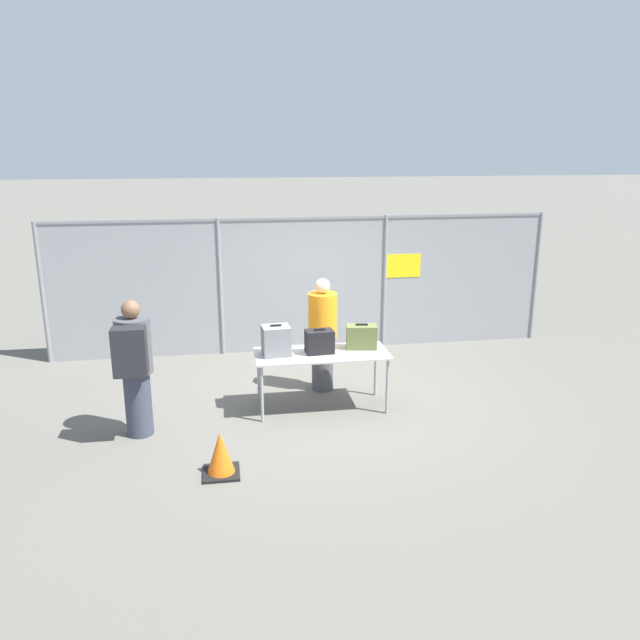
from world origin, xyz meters
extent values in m
plane|color=#605E56|center=(0.00, 0.00, 0.00)|extent=(120.00, 120.00, 0.00)
cylinder|color=gray|center=(-4.15, 2.34, 1.14)|extent=(0.07, 0.07, 2.27)
cylinder|color=gray|center=(-1.38, 2.34, 1.14)|extent=(0.07, 0.07, 2.27)
cylinder|color=gray|center=(1.38, 2.34, 1.14)|extent=(0.07, 0.07, 2.27)
cylinder|color=gray|center=(4.15, 2.34, 1.14)|extent=(0.07, 0.07, 2.27)
cube|color=gray|center=(0.00, 2.34, 1.14)|extent=(8.31, 0.01, 2.27)
cube|color=gray|center=(0.00, 2.34, 2.24)|extent=(8.31, 0.04, 0.04)
cube|color=yellow|center=(1.71, 2.33, 1.41)|extent=(0.60, 0.01, 0.40)
cube|color=#B2B2AD|center=(-0.11, -0.16, 0.76)|extent=(1.74, 0.74, 0.02)
cylinder|color=#99999E|center=(-0.92, -0.47, 0.38)|extent=(0.04, 0.04, 0.75)
cylinder|color=#99999E|center=(0.71, -0.47, 0.38)|extent=(0.04, 0.04, 0.75)
cylinder|color=#99999E|center=(-0.92, 0.15, 0.38)|extent=(0.04, 0.04, 0.75)
cylinder|color=#99999E|center=(0.71, 0.15, 0.38)|extent=(0.04, 0.04, 0.75)
cube|color=slate|center=(-0.70, -0.15, 0.97)|extent=(0.37, 0.33, 0.38)
cube|color=black|center=(-0.70, -0.15, 1.17)|extent=(0.14, 0.04, 0.02)
cube|color=black|center=(-0.13, -0.15, 0.93)|extent=(0.38, 0.26, 0.31)
cube|color=black|center=(-0.13, -0.15, 1.09)|extent=(0.14, 0.04, 0.02)
cube|color=#566033|center=(0.45, -0.05, 0.93)|extent=(0.43, 0.29, 0.32)
cube|color=black|center=(0.45, -0.05, 1.10)|extent=(0.16, 0.05, 0.02)
cylinder|color=#383D4C|center=(-2.41, -0.58, 0.40)|extent=(0.32, 0.32, 0.80)
cylinder|color=#4C4C51|center=(-2.41, -0.58, 1.13)|extent=(0.41, 0.41, 0.66)
sphere|color=brown|center=(-2.41, -0.58, 1.57)|extent=(0.22, 0.22, 0.22)
cube|color=#232328|center=(-2.41, -0.90, 1.16)|extent=(0.37, 0.23, 0.56)
cylinder|color=#4C4C51|center=(0.01, 0.50, 0.39)|extent=(0.31, 0.31, 0.77)
cylinder|color=orange|center=(0.01, 0.50, 1.09)|extent=(0.40, 0.40, 0.64)
sphere|color=beige|center=(0.01, 0.50, 1.52)|extent=(0.21, 0.21, 0.21)
cube|color=white|center=(1.25, 4.14, 0.44)|extent=(2.82, 1.24, 0.53)
sphere|color=black|center=(0.75, 3.45, 0.32)|extent=(0.65, 0.65, 0.65)
sphere|color=black|center=(0.75, 4.83, 0.32)|extent=(0.65, 0.65, 0.65)
cylinder|color=#59595B|center=(-0.66, 4.14, 0.23)|extent=(0.99, 0.06, 0.06)
cube|color=black|center=(-1.45, -1.71, 0.01)|extent=(0.39, 0.39, 0.03)
cone|color=orange|center=(-1.45, -1.71, 0.24)|extent=(0.31, 0.31, 0.49)
camera|label=1|loc=(-1.35, -7.77, 3.40)|focal=35.00mm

